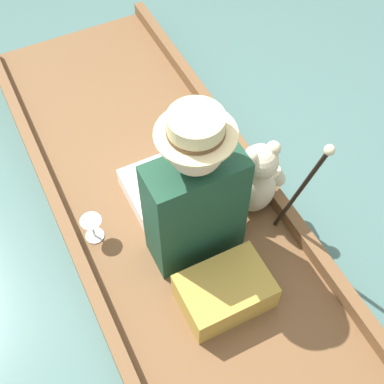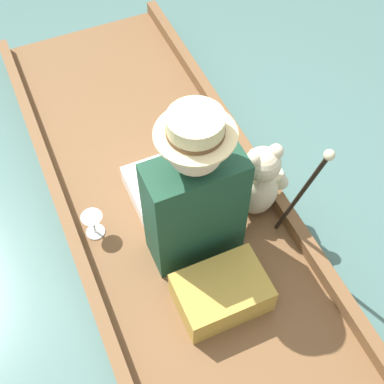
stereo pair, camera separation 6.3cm
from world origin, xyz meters
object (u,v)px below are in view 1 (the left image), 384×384
(walking_cane, at_px, (304,185))
(wine_glass, at_px, (92,225))
(seated_person, at_px, (189,194))
(teddy_bear, at_px, (257,180))

(walking_cane, bearing_deg, wine_glass, 151.48)
(seated_person, bearing_deg, wine_glass, 144.88)
(wine_glass, relative_size, walking_cane, 0.18)
(teddy_bear, xyz_separation_m, wine_glass, (-0.79, 0.19, -0.11))
(teddy_bear, height_order, wine_glass, teddy_bear)
(seated_person, distance_m, wine_glass, 0.53)
(seated_person, relative_size, wine_glass, 6.39)
(walking_cane, bearing_deg, seated_person, 148.99)
(wine_glass, bearing_deg, walking_cane, -28.52)
(teddy_bear, distance_m, walking_cane, 0.37)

